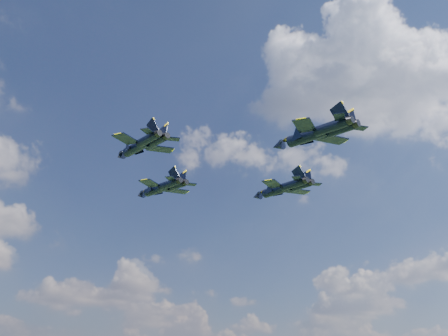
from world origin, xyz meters
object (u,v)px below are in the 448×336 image
jet_left (135,148)px  jet_right (275,190)px  jet_slot (305,137)px  jet_lead (156,189)px

jet_left → jet_right: jet_right is taller
jet_right → jet_slot: size_ratio=0.97×
jet_right → jet_left: bearing=179.4°
jet_left → jet_slot: size_ratio=0.87×
jet_lead → jet_slot: bearing=-92.3°
jet_right → jet_lead: bearing=131.0°
jet_right → jet_slot: 24.51m
jet_lead → jet_right: 23.41m
jet_lead → jet_right: bearing=-52.3°
jet_lead → jet_slot: jet_lead is taller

